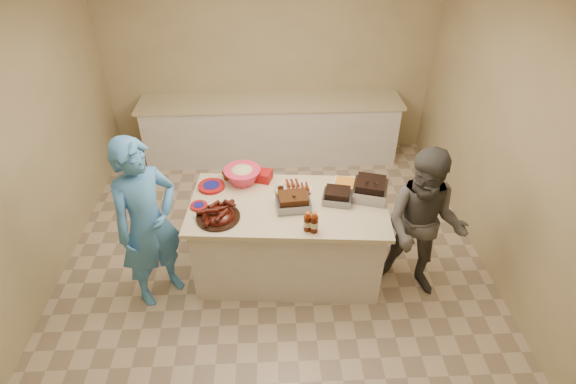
{
  "coord_description": "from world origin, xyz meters",
  "views": [
    {
      "loc": [
        -0.01,
        -3.49,
        3.48
      ],
      "look_at": [
        0.14,
        -0.05,
        0.99
      ],
      "focal_mm": 28.0,
      "sensor_mm": 36.0,
      "label": 1
    }
  ],
  "objects_px": {
    "rib_platter": "(218,218)",
    "bbq_bottle_a": "(314,231)",
    "bbq_bottle_b": "(307,230)",
    "guest_blue": "(164,290)",
    "guest_gray": "(410,285)",
    "plastic_cup": "(227,179)",
    "coleslaw_bowl": "(243,182)",
    "island": "(288,270)",
    "mustard_bottle": "(279,201)",
    "roasting_pan": "(369,197)"
  },
  "relations": [
    {
      "from": "mustard_bottle",
      "to": "plastic_cup",
      "type": "height_order",
      "value": "mustard_bottle"
    },
    {
      "from": "rib_platter",
      "to": "guest_gray",
      "type": "height_order",
      "value": "rib_platter"
    },
    {
      "from": "guest_blue",
      "to": "bbq_bottle_a",
      "type": "bearing_deg",
      "value": -49.99
    },
    {
      "from": "roasting_pan",
      "to": "rib_platter",
      "type": "bearing_deg",
      "value": -152.92
    },
    {
      "from": "guest_blue",
      "to": "bbq_bottle_b",
      "type": "bearing_deg",
      "value": -49.38
    },
    {
      "from": "rib_platter",
      "to": "bbq_bottle_a",
      "type": "bearing_deg",
      "value": -14.7
    },
    {
      "from": "rib_platter",
      "to": "guest_gray",
      "type": "xyz_separation_m",
      "value": [
        1.89,
        -0.09,
        -0.89
      ]
    },
    {
      "from": "bbq_bottle_b",
      "to": "guest_blue",
      "type": "distance_m",
      "value": 1.69
    },
    {
      "from": "rib_platter",
      "to": "coleslaw_bowl",
      "type": "relative_size",
      "value": 1.08
    },
    {
      "from": "island",
      "to": "mustard_bottle",
      "type": "bearing_deg",
      "value": 154.6
    },
    {
      "from": "roasting_pan",
      "to": "coleslaw_bowl",
      "type": "height_order",
      "value": "coleslaw_bowl"
    },
    {
      "from": "island",
      "to": "bbq_bottle_a",
      "type": "bearing_deg",
      "value": -58.9
    },
    {
      "from": "rib_platter",
      "to": "bbq_bottle_a",
      "type": "relative_size",
      "value": 1.93
    },
    {
      "from": "rib_platter",
      "to": "plastic_cup",
      "type": "height_order",
      "value": "rib_platter"
    },
    {
      "from": "mustard_bottle",
      "to": "guest_blue",
      "type": "distance_m",
      "value": 1.51
    },
    {
      "from": "rib_platter",
      "to": "plastic_cup",
      "type": "distance_m",
      "value": 0.63
    },
    {
      "from": "coleslaw_bowl",
      "to": "guest_gray",
      "type": "distance_m",
      "value": 2.01
    },
    {
      "from": "rib_platter",
      "to": "bbq_bottle_a",
      "type": "xyz_separation_m",
      "value": [
        0.85,
        -0.22,
        0.0
      ]
    },
    {
      "from": "bbq_bottle_b",
      "to": "plastic_cup",
      "type": "distance_m",
      "value": 1.12
    },
    {
      "from": "bbq_bottle_a",
      "to": "guest_blue",
      "type": "height_order",
      "value": "bbq_bottle_a"
    },
    {
      "from": "coleslaw_bowl",
      "to": "bbq_bottle_a",
      "type": "height_order",
      "value": "coleslaw_bowl"
    },
    {
      "from": "roasting_pan",
      "to": "guest_blue",
      "type": "relative_size",
      "value": 0.18
    },
    {
      "from": "island",
      "to": "coleslaw_bowl",
      "type": "height_order",
      "value": "coleslaw_bowl"
    },
    {
      "from": "bbq_bottle_b",
      "to": "rib_platter",
      "type": "bearing_deg",
      "value": 165.8
    },
    {
      "from": "rib_platter",
      "to": "guest_blue",
      "type": "distance_m",
      "value": 1.09
    },
    {
      "from": "roasting_pan",
      "to": "mustard_bottle",
      "type": "distance_m",
      "value": 0.88
    },
    {
      "from": "rib_platter",
      "to": "roasting_pan",
      "type": "bearing_deg",
      "value": 10.43
    },
    {
      "from": "island",
      "to": "roasting_pan",
      "type": "height_order",
      "value": "roasting_pan"
    },
    {
      "from": "coleslaw_bowl",
      "to": "guest_blue",
      "type": "height_order",
      "value": "coleslaw_bowl"
    },
    {
      "from": "coleslaw_bowl",
      "to": "plastic_cup",
      "type": "bearing_deg",
      "value": 161.67
    },
    {
      "from": "guest_gray",
      "to": "plastic_cup",
      "type": "bearing_deg",
      "value": -177.13
    },
    {
      "from": "mustard_bottle",
      "to": "coleslaw_bowl",
      "type": "bearing_deg",
      "value": 137.04
    },
    {
      "from": "bbq_bottle_b",
      "to": "plastic_cup",
      "type": "xyz_separation_m",
      "value": [
        -0.76,
        0.83,
        0.0
      ]
    },
    {
      "from": "coleslaw_bowl",
      "to": "bbq_bottle_b",
      "type": "distance_m",
      "value": 0.97
    },
    {
      "from": "island",
      "to": "coleslaw_bowl",
      "type": "relative_size",
      "value": 5.03
    },
    {
      "from": "bbq_bottle_a",
      "to": "plastic_cup",
      "type": "distance_m",
      "value": 1.18
    },
    {
      "from": "bbq_bottle_a",
      "to": "island",
      "type": "bearing_deg",
      "value": 116.63
    },
    {
      "from": "bbq_bottle_a",
      "to": "bbq_bottle_b",
      "type": "xyz_separation_m",
      "value": [
        -0.06,
        0.02,
        0.0
      ]
    },
    {
      "from": "coleslaw_bowl",
      "to": "guest_gray",
      "type": "bearing_deg",
      "value": -21.41
    },
    {
      "from": "rib_platter",
      "to": "guest_gray",
      "type": "distance_m",
      "value": 2.09
    },
    {
      "from": "guest_gray",
      "to": "coleslaw_bowl",
      "type": "bearing_deg",
      "value": -177.4
    },
    {
      "from": "island",
      "to": "mustard_bottle",
      "type": "relative_size",
      "value": 14.49
    },
    {
      "from": "guest_gray",
      "to": "mustard_bottle",
      "type": "bearing_deg",
      "value": -169.8
    },
    {
      "from": "island",
      "to": "guest_gray",
      "type": "height_order",
      "value": "island"
    },
    {
      "from": "island",
      "to": "bbq_bottle_b",
      "type": "distance_m",
      "value": 0.98
    },
    {
      "from": "island",
      "to": "bbq_bottle_b",
      "type": "height_order",
      "value": "bbq_bottle_b"
    },
    {
      "from": "bbq_bottle_b",
      "to": "bbq_bottle_a",
      "type": "bearing_deg",
      "value": -21.39
    },
    {
      "from": "guest_blue",
      "to": "guest_gray",
      "type": "height_order",
      "value": "guest_gray"
    },
    {
      "from": "coleslaw_bowl",
      "to": "bbq_bottle_a",
      "type": "relative_size",
      "value": 1.79
    },
    {
      "from": "roasting_pan",
      "to": "bbq_bottle_a",
      "type": "height_order",
      "value": "bbq_bottle_a"
    }
  ]
}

